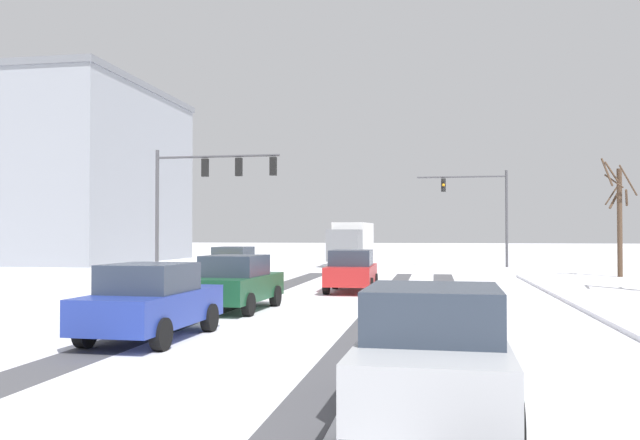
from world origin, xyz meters
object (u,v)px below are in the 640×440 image
at_px(car_yellow_cab_lead, 234,263).
at_px(car_dark_green_third, 236,283).
at_px(traffic_signal_near_left, 206,183).
at_px(car_blue_fourth, 151,301).
at_px(traffic_signal_far_right, 481,201).
at_px(bare_tree_sidewalk_far, 619,215).
at_px(car_silver_fifth, 434,352).
at_px(car_red_second, 351,271).
at_px(box_truck_delivery, 351,242).

bearing_deg(car_yellow_cab_lead, car_dark_green_third, -72.36).
xyz_separation_m(traffic_signal_near_left, car_blue_fourth, (5.31, -18.08, -3.99)).
relative_size(traffic_signal_far_right, bare_tree_sidewalk_far, 1.04).
bearing_deg(car_silver_fifth, car_red_second, 100.41).
bearing_deg(car_yellow_cab_lead, bare_tree_sidewalk_far, 17.28).
distance_m(traffic_signal_far_right, car_silver_fifth, 37.48).
bearing_deg(bare_tree_sidewalk_far, car_yellow_cab_lead, -162.72).
relative_size(car_yellow_cab_lead, car_blue_fourth, 0.99).
distance_m(traffic_signal_near_left, car_silver_fifth, 26.03).
height_order(traffic_signal_near_left, car_silver_fifth, traffic_signal_near_left).
bearing_deg(car_blue_fourth, box_truck_delivery, 89.61).
bearing_deg(traffic_signal_near_left, car_blue_fourth, -73.63).
relative_size(traffic_signal_far_right, car_yellow_cab_lead, 1.57).
bearing_deg(bare_tree_sidewalk_far, car_dark_green_third, -130.79).
xyz_separation_m(traffic_signal_near_left, car_silver_fifth, (11.25, -23.13, -3.99)).
bearing_deg(bare_tree_sidewalk_far, box_truck_delivery, 147.55).
distance_m(car_yellow_cab_lead, bare_tree_sidewalk_far, 20.00).
height_order(car_red_second, box_truck_delivery, box_truck_delivery).
bearing_deg(traffic_signal_far_right, car_red_second, -107.45).
distance_m(car_yellow_cab_lead, car_red_second, 8.11).
xyz_separation_m(traffic_signal_near_left, bare_tree_sidewalk_far, (20.75, 4.94, -1.58)).
bearing_deg(car_dark_green_third, car_yellow_cab_lead, 107.64).
distance_m(car_yellow_cab_lead, car_dark_green_third, 12.32).
bearing_deg(traffic_signal_far_right, car_yellow_cab_lead, -130.10).
height_order(car_blue_fourth, bare_tree_sidewalk_far, bare_tree_sidewalk_far).
height_order(car_blue_fourth, car_silver_fifth, same).
relative_size(car_red_second, car_blue_fourth, 1.00).
bearing_deg(box_truck_delivery, traffic_signal_far_right, -3.75).
bearing_deg(traffic_signal_near_left, car_silver_fifth, -64.07).
relative_size(car_yellow_cab_lead, box_truck_delivery, 0.55).
xyz_separation_m(car_silver_fifth, box_truck_delivery, (-5.72, 37.75, 0.82)).
height_order(car_dark_green_third, car_blue_fourth, same).
relative_size(car_blue_fourth, bare_tree_sidewalk_far, 0.66).
distance_m(traffic_signal_far_right, car_dark_green_third, 28.41).
height_order(traffic_signal_near_left, car_red_second, traffic_signal_near_left).
height_order(car_yellow_cab_lead, car_silver_fifth, same).
bearing_deg(bare_tree_sidewalk_far, car_red_second, -139.00).
height_order(traffic_signal_far_right, car_blue_fourth, traffic_signal_far_right).
distance_m(car_red_second, car_silver_fifth, 17.37).
height_order(car_yellow_cab_lead, car_red_second, same).
height_order(traffic_signal_near_left, bare_tree_sidewalk_far, traffic_signal_near_left).
bearing_deg(traffic_signal_far_right, car_dark_green_third, -108.40).
xyz_separation_m(car_red_second, car_dark_green_third, (-2.58, -6.65, 0.00)).
bearing_deg(box_truck_delivery, car_blue_fourth, -90.39).
bearing_deg(car_blue_fourth, traffic_signal_near_left, 106.37).
bearing_deg(car_blue_fourth, car_dark_green_third, 87.69).
height_order(car_dark_green_third, car_silver_fifth, same).
bearing_deg(car_blue_fourth, car_red_second, 76.92).
bearing_deg(car_dark_green_third, car_red_second, 68.80).
height_order(traffic_signal_near_left, car_dark_green_third, traffic_signal_near_left).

